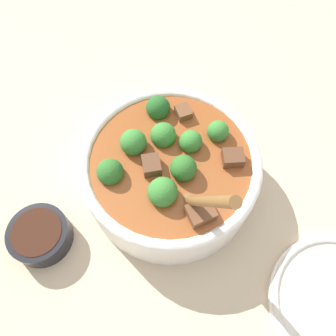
% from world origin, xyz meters
% --- Properties ---
extents(ground_plane, '(4.00, 4.00, 0.00)m').
position_xyz_m(ground_plane, '(0.00, 0.00, 0.00)').
color(ground_plane, '#C6B293').
extents(stew_bowl, '(0.27, 0.27, 0.25)m').
position_xyz_m(stew_bowl, '(-0.00, 0.00, 0.05)').
color(stew_bowl, white).
rests_on(stew_bowl, ground_plane).
extents(condiment_bowl, '(0.09, 0.09, 0.04)m').
position_xyz_m(condiment_bowl, '(-0.10, 0.19, 0.02)').
color(condiment_bowl, black).
rests_on(condiment_bowl, ground_plane).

